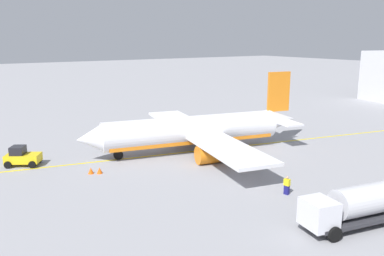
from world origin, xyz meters
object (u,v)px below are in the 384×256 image
at_px(fuel_tanker, 359,204).
at_px(refueling_worker, 287,186).
at_px(airplane, 196,131).
at_px(safety_cone_wingtip, 100,170).
at_px(pushback_tug, 22,157).
at_px(safety_cone_nose, 91,171).

relative_size(fuel_tanker, refueling_worker, 5.86).
distance_m(airplane, safety_cone_wingtip, 13.39).
height_order(fuel_tanker, pushback_tug, fuel_tanker).
xyz_separation_m(refueling_worker, safety_cone_nose, (12.83, -15.20, -0.49)).
distance_m(safety_cone_nose, safety_cone_wingtip, 0.90).
relative_size(airplane, refueling_worker, 17.51).
relative_size(airplane, safety_cone_nose, 45.30).
bearing_deg(fuel_tanker, safety_cone_wingtip, -61.75).
bearing_deg(airplane, fuel_tanker, 87.06).
height_order(refueling_worker, safety_cone_wingtip, refueling_worker).
bearing_deg(refueling_worker, airplane, -93.72).
bearing_deg(safety_cone_nose, fuel_tanker, 119.30).
distance_m(pushback_tug, safety_cone_nose, 8.71).
relative_size(fuel_tanker, pushback_tug, 2.43).
xyz_separation_m(pushback_tug, safety_cone_wingtip, (-6.14, 7.28, -0.68)).
bearing_deg(refueling_worker, safety_cone_nose, -49.84).
bearing_deg(fuel_tanker, airplane, -92.94).
height_order(refueling_worker, safety_cone_nose, refueling_worker).
bearing_deg(pushback_tug, safety_cone_wingtip, 130.16).
xyz_separation_m(fuel_tanker, safety_cone_wingtip, (11.89, -22.13, -1.39)).
xyz_separation_m(airplane, safety_cone_wingtip, (13.11, 1.57, -2.24)).
relative_size(airplane, safety_cone_wingtip, 45.34).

